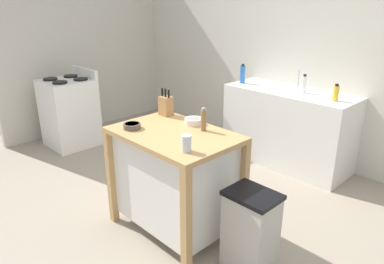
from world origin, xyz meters
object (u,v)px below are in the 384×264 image
(kitchen_island, at_px, (175,177))
(drinking_cup, at_px, (186,143))
(bottle_hand_soap, at_px, (336,93))
(knife_block, at_px, (166,105))
(pepper_grinder, at_px, (203,120))
(bottle_spray_cleaner, at_px, (243,74))
(stove, at_px, (70,112))
(bowl_ceramic_small, at_px, (194,121))
(trash_bin, at_px, (250,232))
(bowl_stoneware_deep, at_px, (132,126))
(bottle_dish_soap, at_px, (304,84))
(sink_faucet, at_px, (298,79))

(kitchen_island, relative_size, drinking_cup, 8.58)
(drinking_cup, distance_m, bottle_hand_soap, 1.99)
(knife_block, bearing_deg, kitchen_island, -32.51)
(knife_block, xyz_separation_m, pepper_grinder, (0.52, -0.05, 0.00))
(kitchen_island, distance_m, bottle_spray_cleaner, 1.98)
(stove, bearing_deg, bowl_ceramic_small, -0.60)
(kitchen_island, distance_m, trash_bin, 0.77)
(bowl_stoneware_deep, relative_size, pepper_grinder, 0.73)
(pepper_grinder, bearing_deg, bottle_hand_soap, 78.42)
(kitchen_island, height_order, bottle_spray_cleaner, bottle_spray_cleaner)
(knife_block, xyz_separation_m, bottle_dish_soap, (0.45, 1.62, 0.01))
(knife_block, distance_m, stove, 2.11)
(pepper_grinder, bearing_deg, bowl_ceramic_small, 162.59)
(knife_block, bearing_deg, stove, 179.21)
(bottle_dish_soap, height_order, stove, bottle_dish_soap)
(bowl_ceramic_small, bearing_deg, bottle_dish_soap, 86.70)
(bottle_dish_soap, bearing_deg, bowl_ceramic_small, -93.30)
(sink_faucet, relative_size, bottle_spray_cleaner, 0.93)
(bowl_stoneware_deep, bearing_deg, bottle_hand_soap, 69.02)
(kitchen_island, height_order, trash_bin, kitchen_island)
(drinking_cup, bearing_deg, trash_bin, 31.53)
(bottle_dish_soap, relative_size, bottle_hand_soap, 1.19)
(bowl_stoneware_deep, xyz_separation_m, bottle_dish_soap, (0.36, 2.05, 0.08))
(drinking_cup, xyz_separation_m, sink_faucet, (-0.43, 2.18, 0.05))
(bottle_hand_soap, bearing_deg, kitchen_island, -104.42)
(bottle_spray_cleaner, bearing_deg, stove, -138.65)
(knife_block, height_order, sink_faucet, knife_block)
(pepper_grinder, bearing_deg, kitchen_island, -124.37)
(bowl_stoneware_deep, bearing_deg, kitchen_island, 31.84)
(bottle_dish_soap, xyz_separation_m, bottle_spray_cleaner, (-0.79, -0.09, 0.01))
(trash_bin, bearing_deg, bowl_stoneware_deep, -166.80)
(drinking_cup, bearing_deg, kitchen_island, 151.55)
(kitchen_island, bearing_deg, pepper_grinder, 55.63)
(drinking_cup, bearing_deg, bottle_spray_cleaner, 118.54)
(pepper_grinder, distance_m, sink_faucet, 1.81)
(knife_block, xyz_separation_m, bowl_stoneware_deep, (0.08, -0.43, -0.07))
(bowl_ceramic_small, height_order, trash_bin, bowl_ceramic_small)
(bowl_ceramic_small, relative_size, stove, 0.15)
(bottle_spray_cleaner, bearing_deg, bottle_dish_soap, 6.68)
(bottle_dish_soap, distance_m, bottle_spray_cleaner, 0.79)
(bottle_hand_soap, bearing_deg, stove, -152.15)
(kitchen_island, height_order, bowl_stoneware_deep, bowl_stoneware_deep)
(bottle_dish_soap, bearing_deg, bowl_stoneware_deep, -100.05)
(drinking_cup, height_order, sink_faucet, sink_faucet)
(bottle_hand_soap, relative_size, stove, 0.17)
(pepper_grinder, relative_size, stove, 0.19)
(drinking_cup, relative_size, bottle_dish_soap, 0.56)
(knife_block, distance_m, bottle_hand_soap, 1.77)
(drinking_cup, relative_size, sink_faucet, 0.53)
(kitchen_island, xyz_separation_m, bottle_spray_cleaner, (-0.72, 1.77, 0.51))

